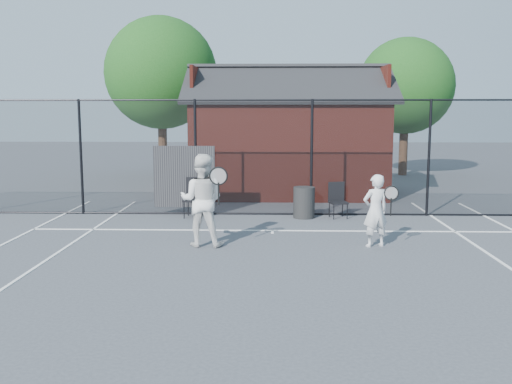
{
  "coord_description": "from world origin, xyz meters",
  "views": [
    {
      "loc": [
        0.0,
        -9.68,
        2.7
      ],
      "look_at": [
        -0.33,
        1.51,
        1.1
      ],
      "focal_mm": 40.0,
      "sensor_mm": 36.0,
      "label": 1
    }
  ],
  "objects_px": {
    "player_front": "(375,211)",
    "chair_left": "(193,198)",
    "clubhouse": "(288,144)",
    "chair_right": "(338,201)",
    "waste_bin": "(304,202)",
    "player_back": "(202,200)"
  },
  "relations": [
    {
      "from": "clubhouse",
      "to": "waste_bin",
      "type": "bearing_deg",
      "value": -86.12
    },
    {
      "from": "chair_left",
      "to": "waste_bin",
      "type": "height_order",
      "value": "chair_left"
    },
    {
      "from": "chair_right",
      "to": "waste_bin",
      "type": "bearing_deg",
      "value": 167.24
    },
    {
      "from": "player_back",
      "to": "chair_right",
      "type": "relative_size",
      "value": 2.1
    },
    {
      "from": "clubhouse",
      "to": "chair_right",
      "type": "distance_m",
      "value": 4.7
    },
    {
      "from": "chair_right",
      "to": "waste_bin",
      "type": "height_order",
      "value": "chair_right"
    },
    {
      "from": "player_front",
      "to": "waste_bin",
      "type": "bearing_deg",
      "value": 112.28
    },
    {
      "from": "clubhouse",
      "to": "player_front",
      "type": "distance_m",
      "value": 7.67
    },
    {
      "from": "player_front",
      "to": "waste_bin",
      "type": "relative_size",
      "value": 1.84
    },
    {
      "from": "player_front",
      "to": "waste_bin",
      "type": "height_order",
      "value": "player_front"
    },
    {
      "from": "clubhouse",
      "to": "player_front",
      "type": "relative_size",
      "value": 4.46
    },
    {
      "from": "player_front",
      "to": "chair_left",
      "type": "height_order",
      "value": "player_front"
    },
    {
      "from": "chair_right",
      "to": "clubhouse",
      "type": "bearing_deg",
      "value": 92.09
    },
    {
      "from": "chair_left",
      "to": "chair_right",
      "type": "xyz_separation_m",
      "value": [
        3.68,
        0.03,
        -0.05
      ]
    },
    {
      "from": "player_back",
      "to": "chair_right",
      "type": "xyz_separation_m",
      "value": [
        3.08,
        3.07,
        -0.49
      ]
    },
    {
      "from": "clubhouse",
      "to": "waste_bin",
      "type": "height_order",
      "value": "clubhouse"
    },
    {
      "from": "waste_bin",
      "to": "chair_right",
      "type": "bearing_deg",
      "value": 0.0
    },
    {
      "from": "clubhouse",
      "to": "chair_left",
      "type": "height_order",
      "value": "clubhouse"
    },
    {
      "from": "player_front",
      "to": "player_back",
      "type": "bearing_deg",
      "value": -179.82
    },
    {
      "from": "chair_left",
      "to": "player_front",
      "type": "bearing_deg",
      "value": -29.76
    },
    {
      "from": "clubhouse",
      "to": "player_back",
      "type": "relative_size",
      "value": 3.51
    },
    {
      "from": "clubhouse",
      "to": "waste_bin",
      "type": "relative_size",
      "value": 8.22
    }
  ]
}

